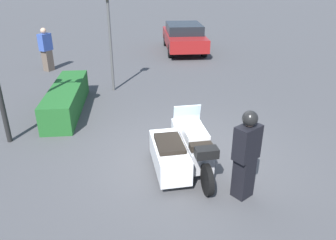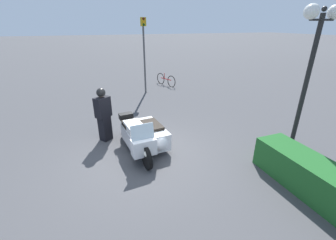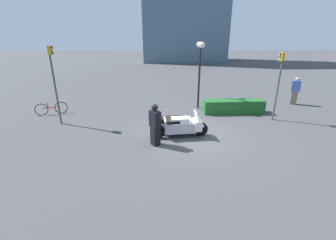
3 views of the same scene
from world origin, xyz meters
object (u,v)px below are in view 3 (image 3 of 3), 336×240
Objects in this scene: officer_rider at (155,124)px; traffic_light_near at (279,77)px; police_motorcycle at (179,125)px; bicycle_parked at (51,109)px; pedestrian_bystander at (295,91)px; traffic_light_far at (54,75)px; hedge_bush_curbside at (233,106)px; twin_lamp_post at (200,58)px.

officer_rider is 6.85m from traffic_light_near.
police_motorcycle is 0.73× the size of traffic_light_near.
officer_rider is at bearing -55.74° from bicycle_parked.
pedestrian_bystander is at bearing 24.65° from police_motorcycle.
traffic_light_near is (6.16, 2.69, 1.34)m from officer_rider.
officer_rider is at bearing 154.22° from pedestrian_bystander.
bicycle_parked is at bearing -69.91° from officer_rider.
traffic_light_far is (-4.72, 2.63, 1.53)m from officer_rider.
police_motorcycle is 0.66× the size of traffic_light_far.
traffic_light_far reaches higher than pedestrian_bystander.
hedge_bush_curbside is 10.35m from bicycle_parked.
traffic_light_far reaches higher than hedge_bush_curbside.
twin_lamp_post is at bearing 63.94° from police_motorcycle.
traffic_light_near is at bearing -27.34° from bicycle_parked.
traffic_light_far is at bearing -171.82° from hedge_bush_curbside.
traffic_light_far is 2.14× the size of pedestrian_bystander.
traffic_light_near is at bearing 13.14° from police_motorcycle.
officer_rider is 0.44× the size of twin_lamp_post.
officer_rider is 0.45× the size of traffic_light_far.
bicycle_parked is at bearing 127.65° from pedestrian_bystander.
police_motorcycle reaches higher than bicycle_parked.
police_motorcycle reaches higher than hedge_bush_curbside.
bicycle_parked is at bearing -9.09° from traffic_light_near.
police_motorcycle is 9.11m from pedestrian_bystander.
traffic_light_far is at bearing -1.56° from traffic_light_near.
officer_rider is 1.06× the size of bicycle_parked.
traffic_light_far is at bearing -161.92° from twin_lamp_post.
traffic_light_near reaches higher than pedestrian_bystander.
hedge_bush_curbside is 9.51m from traffic_light_far.
twin_lamp_post reaches higher than traffic_light_far.
traffic_light_far is (-10.89, -0.06, 0.20)m from traffic_light_near.
twin_lamp_post is at bearing 17.29° from traffic_light_far.
twin_lamp_post is at bearing -14.66° from bicycle_parked.
hedge_bush_curbside is 0.91× the size of traffic_light_far.
twin_lamp_post is (2.61, 5.02, 2.07)m from officer_rider.
hedge_bush_curbside is 1.01× the size of traffic_light_near.
pedestrian_bystander is at bearing -15.08° from bicycle_parked.
officer_rider is 6.03m from twin_lamp_post.
police_motorcycle is 4.49m from hedge_bush_curbside.
pedestrian_bystander reaches higher than officer_rider.
hedge_bush_curbside is at bearing -30.10° from twin_lamp_post.
traffic_light_near is at bearing 169.28° from officer_rider.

